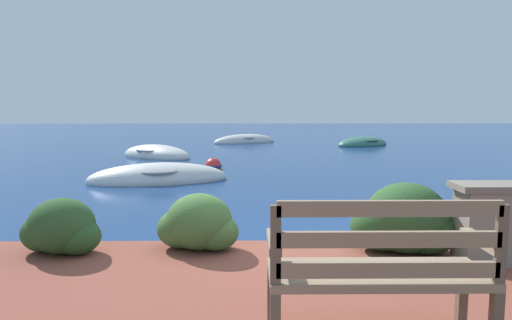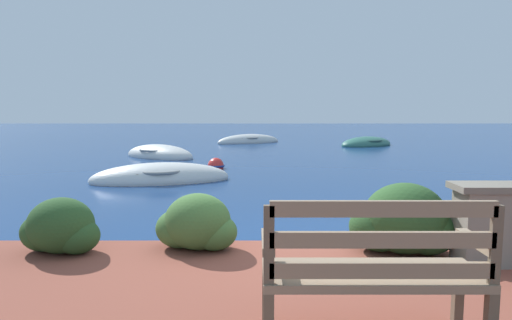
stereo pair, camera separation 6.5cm
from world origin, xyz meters
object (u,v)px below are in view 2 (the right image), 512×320
(park_bench, at_px, (372,268))
(rowboat_outer, at_px, (247,142))
(rowboat_nearest, at_px, (158,179))
(rowboat_far, at_px, (364,144))
(rowboat_mid, at_px, (157,155))
(mooring_buoy, at_px, (214,166))

(park_bench, bearing_deg, rowboat_outer, 101.13)
(rowboat_nearest, bearing_deg, rowboat_outer, -114.08)
(rowboat_far, xyz_separation_m, rowboat_outer, (-5.03, 1.47, -0.00))
(rowboat_nearest, bearing_deg, park_bench, 96.25)
(rowboat_mid, bearing_deg, rowboat_far, 65.02)
(rowboat_mid, xyz_separation_m, rowboat_outer, (2.84, 5.87, -0.00))
(rowboat_nearest, xyz_separation_m, rowboat_outer, (1.79, 10.74, -0.00))
(park_bench, xyz_separation_m, mooring_buoy, (-1.78, 9.50, -0.63))
(rowboat_nearest, distance_m, rowboat_far, 11.51)
(mooring_buoy, bearing_deg, rowboat_far, 51.24)
(rowboat_outer, xyz_separation_m, mooring_buoy, (-0.74, -8.66, 0.02))
(rowboat_mid, bearing_deg, mooring_buoy, -17.27)
(rowboat_nearest, bearing_deg, rowboat_mid, -92.44)
(mooring_buoy, bearing_deg, rowboat_nearest, -116.80)
(park_bench, relative_size, rowboat_outer, 0.42)
(rowboat_far, bearing_deg, mooring_buoy, -161.47)
(park_bench, xyz_separation_m, rowboat_outer, (-1.04, 18.16, -0.64))
(park_bench, distance_m, rowboat_far, 17.18)
(rowboat_far, distance_m, rowboat_outer, 5.24)
(rowboat_outer, distance_m, mooring_buoy, 8.70)
(park_bench, relative_size, rowboat_nearest, 0.41)
(rowboat_nearest, height_order, rowboat_far, rowboat_nearest)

